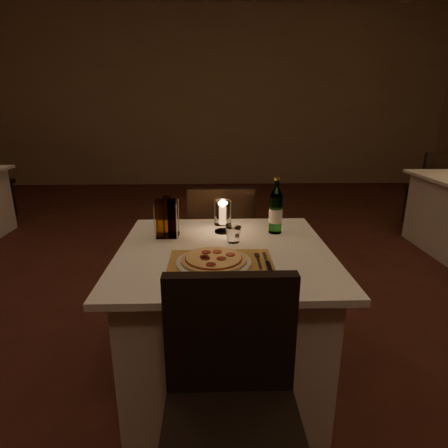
{
  "coord_description": "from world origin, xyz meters",
  "views": [
    {
      "loc": [
        -0.13,
        -1.88,
        1.39
      ],
      "look_at": [
        -0.08,
        -0.21,
        0.86
      ],
      "focal_mm": 30.0,
      "sensor_mm": 36.0,
      "label": 1
    }
  ],
  "objects_px": {
    "chair_near": "(231,392)",
    "water_bottle": "(276,211)",
    "pizza": "(214,259)",
    "tumbler": "(233,234)",
    "plate": "(214,263)",
    "main_table": "(224,317)",
    "hurricane_candle": "(223,214)",
    "chair_far": "(221,237)"
  },
  "relations": [
    {
      "from": "plate",
      "to": "pizza",
      "type": "relative_size",
      "value": 1.14
    },
    {
      "from": "main_table",
      "to": "water_bottle",
      "type": "xyz_separation_m",
      "value": [
        0.28,
        0.24,
        0.49
      ]
    },
    {
      "from": "chair_near",
      "to": "water_bottle",
      "type": "distance_m",
      "value": 1.04
    },
    {
      "from": "tumbler",
      "to": "water_bottle",
      "type": "xyz_separation_m",
      "value": [
        0.23,
        0.14,
        0.08
      ]
    },
    {
      "from": "tumbler",
      "to": "water_bottle",
      "type": "bearing_deg",
      "value": 31.27
    },
    {
      "from": "main_table",
      "to": "plate",
      "type": "relative_size",
      "value": 3.12
    },
    {
      "from": "water_bottle",
      "to": "hurricane_candle",
      "type": "height_order",
      "value": "water_bottle"
    },
    {
      "from": "plate",
      "to": "tumbler",
      "type": "bearing_deg",
      "value": 70.64
    },
    {
      "from": "plate",
      "to": "water_bottle",
      "type": "distance_m",
      "value": 0.55
    },
    {
      "from": "chair_near",
      "to": "hurricane_candle",
      "type": "distance_m",
      "value": 1.01
    },
    {
      "from": "chair_far",
      "to": "chair_near",
      "type": "bearing_deg",
      "value": -90.0
    },
    {
      "from": "tumbler",
      "to": "main_table",
      "type": "bearing_deg",
      "value": -115.85
    },
    {
      "from": "chair_near",
      "to": "pizza",
      "type": "distance_m",
      "value": 0.58
    },
    {
      "from": "chair_near",
      "to": "tumbler",
      "type": "height_order",
      "value": "chair_near"
    },
    {
      "from": "pizza",
      "to": "water_bottle",
      "type": "xyz_separation_m",
      "value": [
        0.33,
        0.42,
        0.09
      ]
    },
    {
      "from": "chair_far",
      "to": "tumbler",
      "type": "xyz_separation_m",
      "value": [
        0.05,
        -0.61,
        0.23
      ]
    },
    {
      "from": "plate",
      "to": "hurricane_candle",
      "type": "relative_size",
      "value": 1.82
    },
    {
      "from": "hurricane_candle",
      "to": "chair_near",
      "type": "bearing_deg",
      "value": -90.03
    },
    {
      "from": "plate",
      "to": "tumbler",
      "type": "distance_m",
      "value": 0.3
    },
    {
      "from": "main_table",
      "to": "hurricane_candle",
      "type": "distance_m",
      "value": 0.53
    },
    {
      "from": "chair_near",
      "to": "pizza",
      "type": "height_order",
      "value": "chair_near"
    },
    {
      "from": "pizza",
      "to": "water_bottle",
      "type": "relative_size",
      "value": 0.95
    },
    {
      "from": "pizza",
      "to": "tumbler",
      "type": "height_order",
      "value": "tumbler"
    },
    {
      "from": "plate",
      "to": "water_bottle",
      "type": "relative_size",
      "value": 1.08
    },
    {
      "from": "main_table",
      "to": "water_bottle",
      "type": "relative_size",
      "value": 3.38
    },
    {
      "from": "chair_far",
      "to": "hurricane_candle",
      "type": "relative_size",
      "value": 5.13
    },
    {
      "from": "plate",
      "to": "water_bottle",
      "type": "height_order",
      "value": "water_bottle"
    },
    {
      "from": "water_bottle",
      "to": "chair_far",
      "type": "bearing_deg",
      "value": 120.66
    },
    {
      "from": "water_bottle",
      "to": "hurricane_candle",
      "type": "relative_size",
      "value": 1.69
    },
    {
      "from": "hurricane_candle",
      "to": "plate",
      "type": "bearing_deg",
      "value": -96.62
    },
    {
      "from": "chair_near",
      "to": "chair_far",
      "type": "relative_size",
      "value": 1.0
    },
    {
      "from": "main_table",
      "to": "chair_near",
      "type": "bearing_deg",
      "value": -90.0
    },
    {
      "from": "main_table",
      "to": "pizza",
      "type": "relative_size",
      "value": 3.57
    },
    {
      "from": "tumbler",
      "to": "hurricane_candle",
      "type": "bearing_deg",
      "value": 107.11
    },
    {
      "from": "chair_near",
      "to": "hurricane_candle",
      "type": "relative_size",
      "value": 5.13
    },
    {
      "from": "main_table",
      "to": "chair_far",
      "type": "height_order",
      "value": "chair_far"
    },
    {
      "from": "chair_near",
      "to": "pizza",
      "type": "bearing_deg",
      "value": 95.35
    },
    {
      "from": "water_bottle",
      "to": "hurricane_candle",
      "type": "distance_m",
      "value": 0.28
    },
    {
      "from": "chair_near",
      "to": "pizza",
      "type": "relative_size",
      "value": 3.21
    },
    {
      "from": "chair_far",
      "to": "main_table",
      "type": "bearing_deg",
      "value": -90.0
    },
    {
      "from": "chair_near",
      "to": "hurricane_candle",
      "type": "xyz_separation_m",
      "value": [
        0.0,
        0.97,
        0.29
      ]
    },
    {
      "from": "plate",
      "to": "pizza",
      "type": "distance_m",
      "value": 0.02
    }
  ]
}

